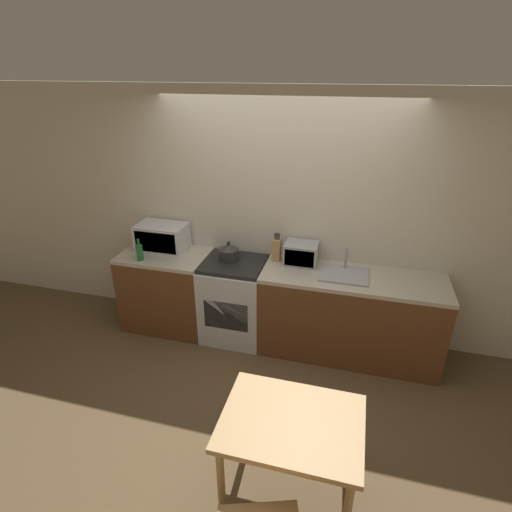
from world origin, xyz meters
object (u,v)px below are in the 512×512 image
Objects in this scene: stove_range at (235,299)px; kettle at (229,252)px; toaster_oven at (301,254)px; bottle at (140,252)px; dining_table at (291,432)px; microwave at (162,237)px.

stove_range is 4.30× the size of kettle.
toaster_oven is at bearing 13.13° from stove_range.
dining_table is (1.89, -1.51, -0.37)m from bottle.
bottle reaches higher than kettle.
stove_range is 3.78× the size of bottle.
bottle reaches higher than stove_range.
microwave reaches higher than toaster_oven.
dining_table is (0.25, -1.87, -0.38)m from toaster_oven.
kettle is 0.23× the size of dining_table.
toaster_oven reaches higher than kettle.
microwave is 0.60× the size of dining_table.
dining_table is at bearing -60.53° from kettle.
bottle is at bearing -167.67° from toaster_oven.
stove_range is at bearing 118.50° from dining_table.
stove_range is at bearing -7.86° from microwave.
microwave is 2.26× the size of bottle.
microwave is at bearing 175.84° from kettle.
kettle is at bearing -4.16° from microwave.
bottle is at bearing -168.23° from stove_range.
dining_table is (0.93, -1.71, 0.18)m from stove_range.
bottle is 0.71× the size of toaster_oven.
bottle reaches higher than toaster_oven.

